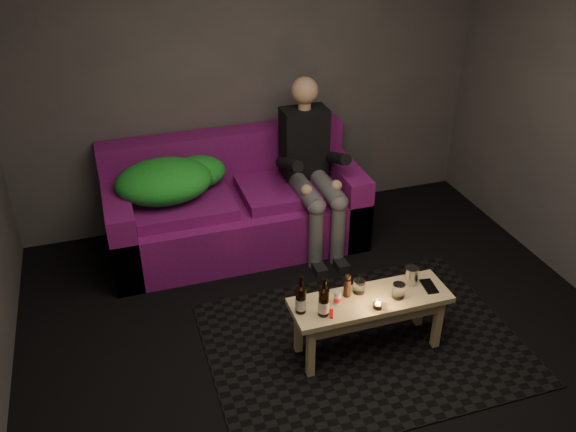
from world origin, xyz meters
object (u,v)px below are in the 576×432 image
beer_bottle_b (324,301)px  coffee_table (370,307)px  sofa (234,208)px  person (311,164)px  beer_bottle_a (301,299)px  steel_cup (411,276)px

beer_bottle_b → coffee_table: bearing=9.6°
sofa → person: (0.60, -0.17, 0.39)m
beer_bottle_a → steel_cup: (0.77, 0.05, -0.04)m
person → beer_bottle_b: (-0.44, -1.46, -0.19)m
sofa → coffee_table: bearing=-72.1°
coffee_table → beer_bottle_b: beer_bottle_b is taller
beer_bottle_a → steel_cup: bearing=4.0°
beer_bottle_b → sofa: bearing=95.7°
sofa → steel_cup: size_ratio=17.05×
person → steel_cup: (0.21, -1.33, -0.23)m
coffee_table → steel_cup: (0.31, 0.06, 0.13)m
coffee_table → beer_bottle_b: (-0.34, -0.06, 0.17)m
person → beer_bottle_a: person is taller
coffee_table → sofa: bearing=107.9°
person → steel_cup: 1.37m
steel_cup → beer_bottle_a: bearing=-176.0°
beer_bottle_a → steel_cup: size_ratio=2.19×
sofa → beer_bottle_b: sofa is taller
person → beer_bottle_a: (-0.56, -1.39, -0.19)m
beer_bottle_a → steel_cup: beer_bottle_a is taller
sofa → beer_bottle_b: (0.16, -1.62, 0.20)m
coffee_table → beer_bottle_a: (-0.46, 0.01, 0.17)m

